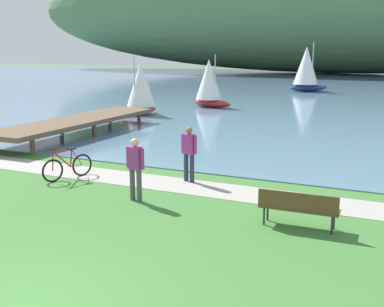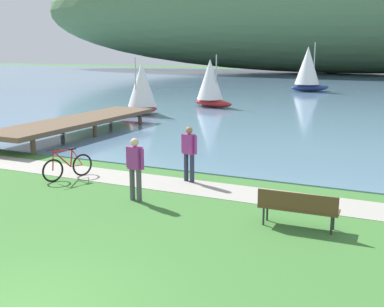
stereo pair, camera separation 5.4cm
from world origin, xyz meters
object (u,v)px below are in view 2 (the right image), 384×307
Objects in this scene: person_at_shoreline at (189,151)px; sailboat_toward_hillside at (141,88)px; bicycle_leaning_near_bench at (68,167)px; sailboat_mid_bay at (308,68)px; sailboat_far_off at (210,82)px; person_on_the_grass at (135,165)px; park_bench_near_camera at (298,206)px.

person_at_shoreline is 15.64m from sailboat_toward_hillside.
person_at_shoreline is at bearing -53.79° from sailboat_toward_hillside.
person_at_shoreline is (3.58, 1.32, 0.58)m from bicycle_leaning_near_bench.
sailboat_mid_bay is 1.28× the size of sailboat_far_off.
sailboat_toward_hillside is (-8.75, 14.94, 0.70)m from person_on_the_grass.
sailboat_far_off reaches higher than person_at_shoreline.
sailboat_mid_bay is (-3.09, 35.86, 1.22)m from person_on_the_grass.
sailboat_toward_hillside is at bearing -105.13° from sailboat_mid_bay.
sailboat_far_off is (-10.93, 20.64, 1.21)m from park_bench_near_camera.
person_on_the_grass is at bearing -101.58° from person_at_shoreline.
sailboat_far_off is (-3.41, 19.42, 1.33)m from bicycle_leaning_near_bench.
bicycle_leaning_near_bench is at bearing -80.05° from sailboat_far_off.
person_at_shoreline is at bearing 20.25° from bicycle_leaning_near_bench.
sailboat_far_off is at bearing 117.90° from park_bench_near_camera.
sailboat_toward_hillside is at bearing 126.21° from person_at_shoreline.
park_bench_near_camera is at bearing -32.86° from person_at_shoreline.
sailboat_far_off is at bearing 111.12° from person_at_shoreline.
person_at_shoreline is 0.49× the size of sailboat_toward_hillside.
park_bench_near_camera is 20.11m from sailboat_toward_hillside.
person_on_the_grass is 0.37× the size of sailboat_mid_bay.
sailboat_far_off is (-6.99, 18.09, 0.75)m from person_at_shoreline.
sailboat_toward_hillside is (-5.66, -20.93, -0.52)m from sailboat_mid_bay.
person_at_shoreline reaches higher than bicycle_leaning_near_bench.
sailboat_toward_hillside is (-13.17, 15.15, 1.16)m from park_bench_near_camera.
person_on_the_grass is at bearing -18.00° from bicycle_leaning_near_bench.
bicycle_leaning_near_bench is at bearing 170.76° from park_bench_near_camera.
sailboat_mid_bay is at bearing 96.08° from person_at_shoreline.
sailboat_far_off is (-3.42, -15.44, -0.47)m from sailboat_mid_bay.
sailboat_toward_hillside is at bearing 130.99° from park_bench_near_camera.
bicycle_leaning_near_bench is 19.76m from sailboat_far_off.
person_on_the_grass is 17.33m from sailboat_toward_hillside.
park_bench_near_camera is at bearing -49.01° from sailboat_toward_hillside.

